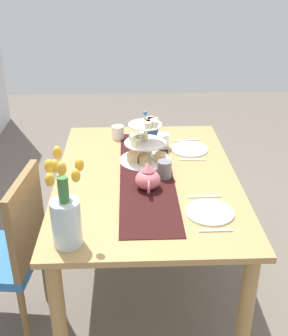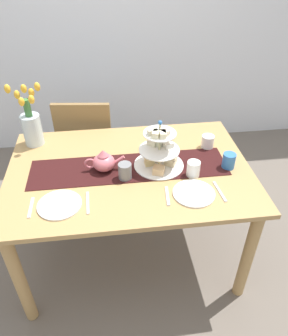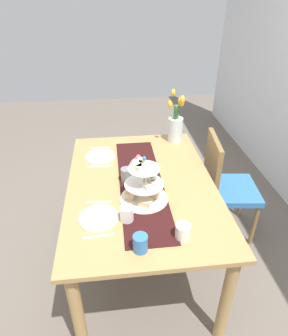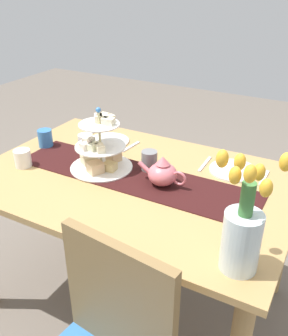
{
  "view_description": "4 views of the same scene",
  "coord_description": "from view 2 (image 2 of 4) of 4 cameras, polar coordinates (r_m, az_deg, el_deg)",
  "views": [
    {
      "loc": [
        -2.06,
        0.09,
        1.85
      ],
      "look_at": [
        -0.08,
        0.02,
        0.84
      ],
      "focal_mm": 45.69,
      "sensor_mm": 36.0,
      "label": 1
    },
    {
      "loc": [
        -0.11,
        -1.57,
        1.93
      ],
      "look_at": [
        0.08,
        -0.07,
        0.81
      ],
      "focal_mm": 35.02,
      "sensor_mm": 36.0,
      "label": 2
    },
    {
      "loc": [
        1.63,
        -0.17,
        1.91
      ],
      "look_at": [
        -0.09,
        0.03,
        0.82
      ],
      "focal_mm": 31.59,
      "sensor_mm": 36.0,
      "label": 3
    },
    {
      "loc": [
        -0.78,
        1.32,
        1.62
      ],
      "look_at": [
        -0.08,
        0.05,
        0.85
      ],
      "focal_mm": 40.68,
      "sensor_mm": 36.0,
      "label": 4
    }
  ],
  "objects": [
    {
      "name": "teapot",
      "position": [
        1.93,
        -7.05,
        1.08
      ],
      "size": [
        0.24,
        0.13,
        0.14
      ],
      "color": "#D66B75",
      "rests_on": "table_runner"
    },
    {
      "name": "chair_left",
      "position": [
        2.71,
        -9.78,
        4.24
      ],
      "size": [
        0.47,
        0.47,
        0.91
      ],
      "color": "olive",
      "rests_on": "ground_plane"
    },
    {
      "name": "tulip_vase",
      "position": [
        2.24,
        -19.05,
        7.24
      ],
      "size": [
        0.2,
        0.14,
        0.42
      ],
      "color": "silver",
      "rests_on": "dining_table"
    },
    {
      "name": "mug_white_text",
      "position": [
        1.9,
        8.58,
        -0.16
      ],
      "size": [
        0.08,
        0.08,
        0.09
      ],
      "primitive_type": "cylinder",
      "color": "white",
      "rests_on": "dining_table"
    },
    {
      "name": "dining_table",
      "position": [
        2.03,
        -2.51,
        -2.49
      ],
      "size": [
        1.45,
        0.98,
        0.76
      ],
      "color": "tan",
      "rests_on": "ground_plane"
    },
    {
      "name": "mug_orange",
      "position": [
        2.0,
        14.54,
        1.23
      ],
      "size": [
        0.08,
        0.08,
        0.09
      ],
      "primitive_type": "cylinder",
      "color": "#3370B7",
      "rests_on": "dining_table"
    },
    {
      "name": "ground_plane",
      "position": [
        2.49,
        -2.1,
        -14.13
      ],
      "size": [
        8.0,
        8.0,
        0.0
      ],
      "primitive_type": "plane",
      "color": "#6B6056"
    },
    {
      "name": "mug_grey",
      "position": [
        1.86,
        -3.34,
        -0.53
      ],
      "size": [
        0.08,
        0.08,
        0.09
      ],
      "primitive_type": "cylinder",
      "color": "slate",
      "rests_on": "table_runner"
    },
    {
      "name": "room_wall_rear",
      "position": [
        3.23,
        -5.69,
        25.27
      ],
      "size": [
        6.0,
        0.08,
        2.6
      ],
      "primitive_type": "cube",
      "color": "silver",
      "rests_on": "ground_plane"
    },
    {
      "name": "tiered_cake_stand",
      "position": [
        1.93,
        2.69,
        2.72
      ],
      "size": [
        0.3,
        0.3,
        0.3
      ],
      "color": "beige",
      "rests_on": "table_runner"
    },
    {
      "name": "cream_jug",
      "position": [
        2.17,
        11.02,
        4.53
      ],
      "size": [
        0.08,
        0.08,
        0.08
      ],
      "primitive_type": "cylinder",
      "color": "white",
      "rests_on": "dining_table"
    },
    {
      "name": "dinner_plate_left",
      "position": [
        1.76,
        -14.49,
        -6.21
      ],
      "size": [
        0.23,
        0.23,
        0.01
      ],
      "primitive_type": "cylinder",
      "color": "white",
      "rests_on": "dining_table"
    },
    {
      "name": "knife_right",
      "position": [
        1.84,
        13.04,
        -3.98
      ],
      "size": [
        0.03,
        0.17,
        0.01
      ],
      "primitive_type": "cube",
      "rotation": [
        0.0,
        0.0,
        0.09
      ],
      "color": "silver",
      "rests_on": "dining_table"
    },
    {
      "name": "fork_left",
      "position": [
        1.79,
        -19.08,
        -6.5
      ],
      "size": [
        0.02,
        0.15,
        0.01
      ],
      "primitive_type": "cube",
      "rotation": [
        0.0,
        0.0,
        0.0
      ],
      "color": "silver",
      "rests_on": "dining_table"
    },
    {
      "name": "fork_right",
      "position": [
        1.77,
        4.1,
        -4.85
      ],
      "size": [
        0.03,
        0.15,
        0.01
      ],
      "primitive_type": "cube",
      "rotation": [
        0.0,
        0.0,
        -0.09
      ],
      "color": "silver",
      "rests_on": "dining_table"
    },
    {
      "name": "dinner_plate_right",
      "position": [
        1.8,
        8.66,
        -4.37
      ],
      "size": [
        0.23,
        0.23,
        0.01
      ],
      "primitive_type": "cylinder",
      "color": "white",
      "rests_on": "dining_table"
    },
    {
      "name": "knife_left",
      "position": [
        1.75,
        -9.77,
        -5.95
      ],
      "size": [
        0.02,
        0.17,
        0.01
      ],
      "primitive_type": "cube",
      "rotation": [
        0.0,
        0.0,
        0.03
      ],
      "color": "silver",
      "rests_on": "dining_table"
    },
    {
      "name": "table_runner",
      "position": [
        1.96,
        -2.59,
        0.01
      ],
      "size": [
        1.17,
        0.29,
        0.0
      ],
      "primitive_type": "cube",
      "color": "black",
      "rests_on": "dining_table"
    }
  ]
}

